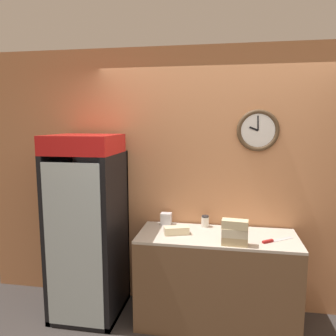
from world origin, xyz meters
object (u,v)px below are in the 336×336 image
Objects in this scene: sandwich_stack_top at (235,224)px; napkin_dispenser at (166,219)px; beverage_cooler at (89,217)px; sandwich_flat_left at (176,230)px; sandwich_stack_bottom at (234,241)px; chefs_knife at (274,240)px; condiment_jar at (205,221)px; sandwich_stack_middle at (235,233)px.

sandwich_stack_top is 0.84m from napkin_dispenser.
sandwich_flat_left is (0.90, -0.05, -0.07)m from beverage_cooler.
sandwich_stack_bottom is 0.38m from chefs_knife.
sandwich_stack_bottom is 0.57m from sandwich_flat_left.
chefs_knife is at bearing -2.79° from beverage_cooler.
sandwich_stack_top reaches higher than chefs_knife.
sandwich_stack_top is 0.59m from sandwich_flat_left.
sandwich_flat_left is 0.37m from condiment_jar.
beverage_cooler is 6.10× the size of chefs_knife.
chefs_knife is (1.79, -0.09, -0.10)m from beverage_cooler.
napkin_dispenser is at bearing 118.32° from sandwich_flat_left.
sandwich_stack_bottom is at bearing 0.00° from sandwich_stack_top.
napkin_dispenser is at bearing 146.10° from sandwich_stack_middle.
sandwich_stack_bottom reaches higher than sandwich_flat_left.
beverage_cooler is 1.18m from condiment_jar.
condiment_jar is 0.40m from napkin_dispenser.
beverage_cooler is 15.89× the size of condiment_jar.
sandwich_stack_middle is (0.00, 0.00, 0.08)m from sandwich_stack_bottom.
sandwich_stack_top reaches higher than sandwich_stack_bottom.
beverage_cooler reaches higher than sandwich_stack_top.
napkin_dispenser is at bearing 16.72° from beverage_cooler.
sandwich_stack_middle is 0.98× the size of sandwich_stack_top.
sandwich_stack_middle is at bearing -33.90° from napkin_dispenser.
beverage_cooler is at bearing 170.66° from sandwich_stack_bottom.
sandwich_stack_middle is 0.76× the size of chefs_knife.
beverage_cooler is 7.28× the size of sandwich_flat_left.
sandwich_stack_bottom is 0.83m from napkin_dispenser.
sandwich_stack_bottom is 0.91× the size of sandwich_flat_left.
beverage_cooler is 8.02× the size of sandwich_stack_middle.
sandwich_flat_left is at bearing 161.06° from sandwich_stack_bottom.
chefs_knife is at bearing 23.17° from sandwich_stack_middle.
napkin_dispenser is (-0.69, 0.46, 0.02)m from sandwich_stack_bottom.
chefs_knife is at bearing 23.17° from sandwich_stack_bottom.
sandwich_stack_top is at bearing -18.94° from sandwich_flat_left.
sandwich_stack_top is (0.00, 0.00, 0.15)m from sandwich_stack_bottom.
condiment_jar is (-0.28, 0.46, -0.13)m from sandwich_stack_top.
condiment_jar is (-0.28, 0.46, 0.02)m from sandwich_stack_bottom.
beverage_cooler is at bearing 177.21° from chefs_knife.
condiment_jar reaches higher than sandwich_stack_bottom.
sandwich_stack_top reaches higher than napkin_dispenser.
sandwich_stack_top is at bearing 0.00° from sandwich_stack_middle.
beverage_cooler is 1.46m from sandwich_stack_bottom.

